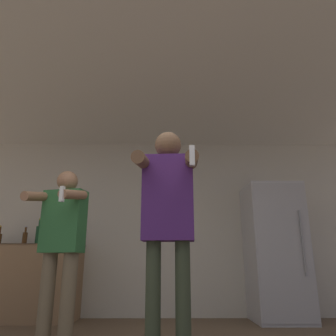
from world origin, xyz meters
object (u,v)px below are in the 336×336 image
bottle_short_whiskey (49,235)px  person_man_side (62,239)px  bottle_green_wine (38,234)px  person_woman_foreground (168,212)px  bottle_brown_liquor (25,237)px  bottle_red_label (66,236)px  refrigerator (275,251)px

bottle_short_whiskey → person_man_side: 1.43m
bottle_green_wine → person_woman_foreground: 2.74m
bottle_short_whiskey → bottle_green_wine: (-0.14, 0.00, 0.00)m
person_woman_foreground → person_man_side: (-1.04, 0.80, -0.15)m
bottle_brown_liquor → bottle_green_wine: bottle_green_wine is taller
bottle_brown_liquor → bottle_red_label: 0.56m
bottle_brown_liquor → bottle_short_whiskey: size_ratio=0.79×
person_man_side → person_woman_foreground: bearing=-37.4°
bottle_green_wine → bottle_red_label: bearing=0.0°
bottle_green_wine → person_woman_foreground: (1.77, -2.09, -0.01)m
bottle_short_whiskey → bottle_green_wine: bottle_green_wine is taller
bottle_short_whiskey → bottle_red_label: bearing=0.0°
refrigerator → bottle_brown_liquor: 3.42m
bottle_red_label → person_woman_foreground: size_ratio=0.17×
refrigerator → person_man_side: 2.81m
bottle_red_label → person_man_side: size_ratio=0.18×
bottle_brown_liquor → bottle_green_wine: 0.19m
bottle_green_wine → person_man_side: size_ratio=0.22×
refrigerator → person_woman_foreground: size_ratio=1.01×
bottle_brown_liquor → person_woman_foreground: person_woman_foreground is taller
refrigerator → bottle_red_label: bearing=179.3°
bottle_brown_liquor → person_man_side: bearing=-54.9°
refrigerator → bottle_green_wine: size_ratio=4.98×
person_woman_foreground → person_man_side: size_ratio=1.07×
bottle_green_wine → person_man_side: bearing=-60.7°
refrigerator → bottle_short_whiskey: size_ratio=5.51×
bottle_green_wine → bottle_short_whiskey: bearing=0.0°
bottle_green_wine → refrigerator: bearing=-0.6°
person_woman_foreground → person_man_side: 1.32m
refrigerator → bottle_short_whiskey: bearing=179.3°
bottle_red_label → person_man_side: (0.35, -1.29, -0.14)m
person_woman_foreground → person_man_side: bearing=142.6°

